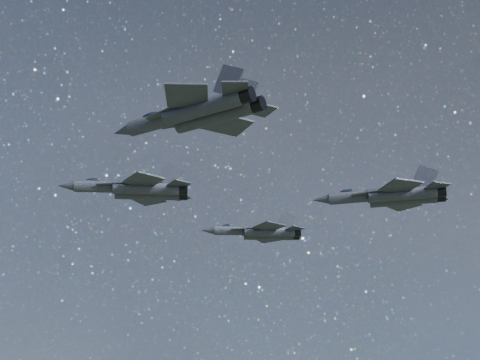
# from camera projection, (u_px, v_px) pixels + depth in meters

# --- Properties ---
(jet_lead) EXTENTS (17.78, 12.12, 4.47)m
(jet_lead) POSITION_uv_depth(u_px,v_px,m) (136.00, 189.00, 86.68)
(jet_lead) COLOR #2D2F38
(jet_left) EXTENTS (15.65, 10.75, 3.93)m
(jet_left) POSITION_uv_depth(u_px,v_px,m) (261.00, 232.00, 99.41)
(jet_left) COLOR #2D2F38
(jet_right) EXTENTS (18.09, 12.05, 4.59)m
(jet_right) POSITION_uv_depth(u_px,v_px,m) (197.00, 113.00, 65.44)
(jet_right) COLOR #2D2F38
(jet_slot) EXTENTS (16.66, 11.75, 4.22)m
(jet_slot) POSITION_uv_depth(u_px,v_px,m) (392.00, 196.00, 80.77)
(jet_slot) COLOR #2D2F38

